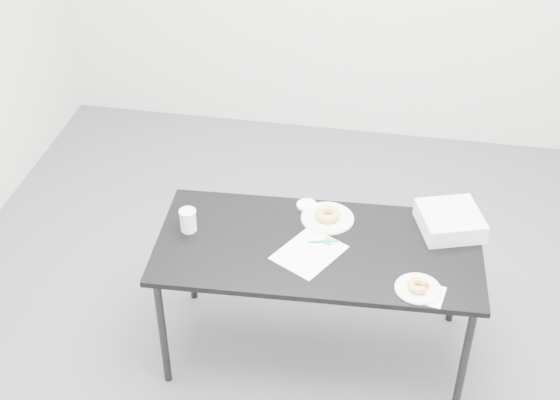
% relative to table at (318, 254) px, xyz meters
% --- Properties ---
extents(floor, '(4.00, 4.00, 0.00)m').
position_rel_table_xyz_m(floor, '(-0.13, 0.17, -0.63)').
color(floor, '#4B4B50').
rests_on(floor, ground).
extents(table, '(1.53, 0.78, 0.68)m').
position_rel_table_xyz_m(table, '(0.00, 0.00, 0.00)').
color(table, black).
rests_on(table, floor).
extents(scorecard, '(0.35, 0.38, 0.00)m').
position_rel_table_xyz_m(scorecard, '(-0.03, -0.06, 0.05)').
color(scorecard, white).
rests_on(scorecard, table).
extents(logo_patch, '(0.07, 0.07, 0.00)m').
position_rel_table_xyz_m(logo_patch, '(0.04, 0.03, 0.06)').
color(logo_patch, green).
rests_on(logo_patch, scorecard).
extents(pen, '(0.14, 0.04, 0.01)m').
position_rel_table_xyz_m(pen, '(0.02, 0.02, 0.06)').
color(pen, '#0C7A8E').
rests_on(pen, scorecard).
extents(napkin, '(0.16, 0.16, 0.00)m').
position_rel_table_xyz_m(napkin, '(0.50, -0.24, 0.05)').
color(napkin, white).
rests_on(napkin, table).
extents(plate_near, '(0.20, 0.20, 0.01)m').
position_rel_table_xyz_m(plate_near, '(0.46, -0.22, 0.06)').
color(plate_near, white).
rests_on(plate_near, napkin).
extents(donut_near, '(0.12, 0.12, 0.03)m').
position_rel_table_xyz_m(donut_near, '(0.46, -0.22, 0.08)').
color(donut_near, gold).
rests_on(donut_near, plate_near).
extents(plate_far, '(0.25, 0.25, 0.01)m').
position_rel_table_xyz_m(plate_far, '(0.02, 0.21, 0.06)').
color(plate_far, white).
rests_on(plate_far, table).
extents(donut_far, '(0.13, 0.13, 0.04)m').
position_rel_table_xyz_m(donut_far, '(0.02, 0.21, 0.08)').
color(donut_far, gold).
rests_on(donut_far, plate_far).
extents(coffee_cup, '(0.08, 0.08, 0.11)m').
position_rel_table_xyz_m(coffee_cup, '(-0.62, 0.00, 0.11)').
color(coffee_cup, white).
rests_on(coffee_cup, table).
extents(cup_lid, '(0.10, 0.10, 0.01)m').
position_rel_table_xyz_m(cup_lid, '(-0.10, 0.29, 0.06)').
color(cup_lid, white).
rests_on(cup_lid, table).
extents(bakery_box, '(0.35, 0.35, 0.09)m').
position_rel_table_xyz_m(bakery_box, '(0.59, 0.23, 0.10)').
color(bakery_box, silver).
rests_on(bakery_box, table).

